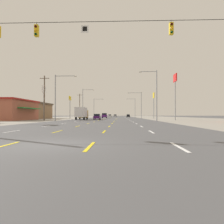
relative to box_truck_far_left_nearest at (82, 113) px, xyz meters
The scene contains 25 objects.
ground_plane 20.28m from the box_truck_far_left_nearest, 69.02° to the left, with size 572.00×572.00×0.00m, color #4C4C4F.
lot_apron_left 25.81m from the box_truck_far_left_nearest, 132.88° to the left, with size 28.00×440.00×0.01m, color gray.
lot_apron_right 37.18m from the box_truck_far_left_nearest, 30.53° to the left, with size 28.00×440.00×0.01m, color gray.
lane_markings 57.85m from the box_truck_far_left_nearest, 82.81° to the left, with size 10.64×227.60×0.01m.
signal_span_wire 40.09m from the box_truck_far_left_nearest, 79.89° to the right, with size 25.79×0.52×9.56m.
box_truck_far_left_nearest is the anchor object (origin of this frame).
hatchback_inner_left_near 5.16m from the box_truck_far_left_nearest, 42.60° to the left, with size 1.72×3.90×1.54m.
suv_inner_left_mid 31.74m from the box_truck_far_left_nearest, 83.30° to the left, with size 1.98×4.90×1.98m.
hatchback_far_right_midfar 59.60m from the box_truck_far_left_nearest, 76.14° to the left, with size 1.72×3.90×1.54m.
hatchback_inner_left_far 71.87m from the box_truck_far_left_nearest, 86.89° to the left, with size 1.72×3.90×1.54m.
hatchback_center_turn_farther 74.63m from the box_truck_far_left_nearest, 84.57° to the left, with size 1.72×3.90×1.54m.
storefront_left_row_1 17.38m from the box_truck_far_left_nearest, 162.92° to the right, with size 10.39×15.03×4.96m.
storefront_left_row_2 25.68m from the box_truck_far_left_nearest, 142.31° to the left, with size 10.89×15.55×5.41m.
pole_sign_left_row_1 10.60m from the box_truck_far_left_nearest, 161.25° to the right, with size 0.24×2.34×8.56m.
pole_sign_left_row_2 21.40m from the box_truck_far_left_nearest, 111.55° to the left, with size 0.24×2.69×7.91m.
pole_sign_right_row_1 24.66m from the box_truck_far_left_nearest, ahead, with size 0.24×2.67×11.11m.
pole_sign_right_row_2 27.35m from the box_truck_far_left_nearest, 37.54° to the left, with size 0.24×1.87×8.73m.
streetlight_left_row_0 14.07m from the box_truck_far_left_nearest, 100.37° to the right, with size 4.40×0.26×9.36m.
streetlight_right_row_0 22.02m from the box_truck_far_left_nearest, 38.09° to the right, with size 3.66×0.26×10.12m.
streetlight_left_row_1 18.85m from the box_truck_far_left_nearest, 97.91° to the left, with size 4.08×0.26×10.31m.
streetlight_right_row_1 25.06m from the box_truck_far_left_nearest, 47.30° to the left, with size 4.87×0.26×9.16m.
streetlight_left_row_2 50.01m from the box_truck_far_left_nearest, 92.72° to the left, with size 4.83×0.26×9.32m.
streetlight_right_row_2 52.73m from the box_truck_far_left_nearest, 71.26° to the left, with size 4.47×0.26×9.40m.
utility_pole_left_row_0 11.05m from the box_truck_far_left_nearest, 133.47° to the right, with size 2.20×0.26×10.26m.
utility_pole_left_row_1 32.04m from the box_truck_far_left_nearest, 101.73° to the left, with size 2.20×0.26×10.00m.
Camera 1 is at (2.97, -9.02, 1.26)m, focal length 34.54 mm.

